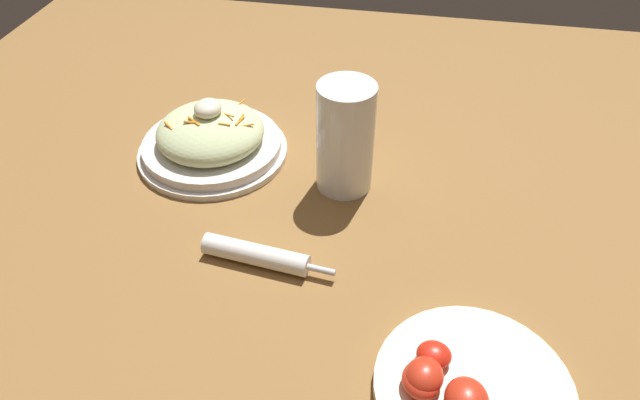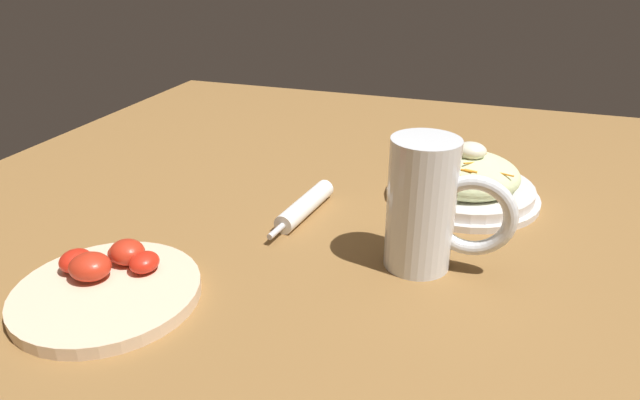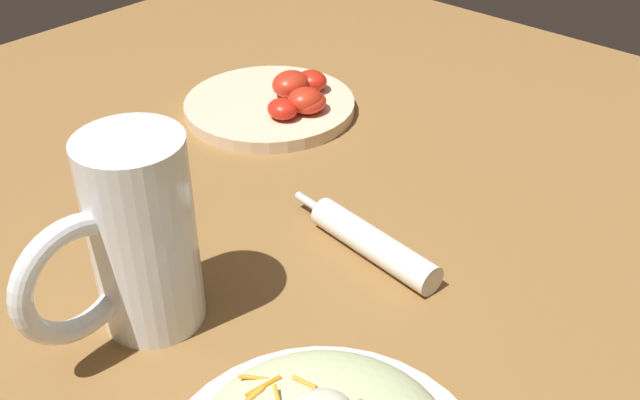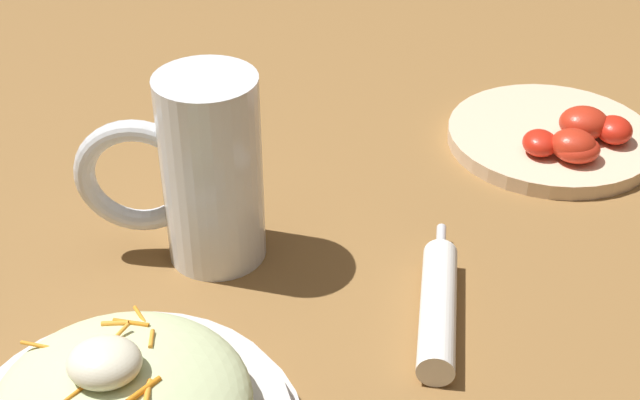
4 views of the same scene
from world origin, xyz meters
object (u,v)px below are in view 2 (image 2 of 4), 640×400
Objects in this scene: salad_plate at (463,181)px; napkin_roll at (305,206)px; beer_mug at (425,212)px; tomato_plate at (108,284)px.

napkin_roll is at bearing 31.57° from salad_plate.
salad_plate is 0.25m from napkin_roll.
salad_plate is 1.42× the size of beer_mug.
beer_mug is 0.21m from napkin_roll.
salad_plate is at bearing -97.63° from beer_mug.
beer_mug is 0.93× the size of napkin_roll.
napkin_roll is (0.22, 0.13, -0.02)m from salad_plate.
beer_mug is at bearing 155.79° from napkin_roll.
tomato_plate is at bearing 28.47° from beer_mug.
salad_plate is 1.13× the size of tomato_plate.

